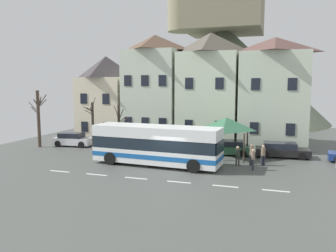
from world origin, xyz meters
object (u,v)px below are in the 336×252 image
at_px(townhouse_03, 274,93).
at_px(transit_bus, 157,145).
at_px(townhouse_01, 155,89).
at_px(bare_tree_01, 93,125).
at_px(hilltop_castle, 223,70).
at_px(bus_shelter, 226,124).
at_px(pedestrian_00, 253,158).
at_px(townhouse_02, 210,89).
at_px(townhouse_00, 107,98).
at_px(parked_car_01, 282,150).
at_px(parked_car_00, 73,139).
at_px(public_bench, 237,148).
at_px(parked_car_02, 229,148).
at_px(bare_tree_02, 39,117).
at_px(pedestrian_03, 238,154).
at_px(pedestrian_01, 263,155).
at_px(bare_tree_00, 119,128).
at_px(pedestrian_02, 252,154).

distance_m(townhouse_03, transit_bus, 14.28).
relative_size(townhouse_01, bare_tree_01, 2.31).
bearing_deg(hilltop_castle, bus_shelter, -80.49).
height_order(townhouse_01, pedestrian_00, townhouse_01).
xyz_separation_m(townhouse_02, pedestrian_00, (5.20, -10.34, -4.83)).
xyz_separation_m(townhouse_00, parked_car_01, (19.08, -4.45, -4.06)).
height_order(bus_shelter, parked_car_00, bus_shelter).
bearing_deg(parked_car_00, parked_car_01, -2.94).
bearing_deg(public_bench, parked_car_02, -118.71).
height_order(townhouse_03, bare_tree_02, townhouse_03).
xyz_separation_m(pedestrian_03, bare_tree_01, (-13.98, 2.32, 1.53)).
height_order(public_bench, bare_tree_02, bare_tree_02).
relative_size(townhouse_01, pedestrian_01, 7.17).
bearing_deg(townhouse_03, public_bench, -126.67).
bearing_deg(public_bench, bare_tree_00, -160.19).
distance_m(townhouse_03, parked_car_01, 6.86).
bearing_deg(townhouse_01, pedestrian_03, -42.15).
distance_m(townhouse_03, pedestrian_00, 11.26).
relative_size(bus_shelter, pedestrian_03, 2.34).
distance_m(townhouse_01, bare_tree_00, 8.42).
xyz_separation_m(townhouse_01, bare_tree_02, (-9.79, -7.11, -2.79)).
bearing_deg(townhouse_00, public_bench, -13.44).
bearing_deg(townhouse_00, pedestrian_01, -24.78).
distance_m(townhouse_00, parked_car_00, 6.72).
relative_size(pedestrian_02, bare_tree_00, 0.37).
xyz_separation_m(parked_car_01, pedestrian_01, (-1.41, -3.70, 0.22)).
relative_size(townhouse_01, townhouse_03, 1.07).
bearing_deg(parked_car_02, townhouse_02, -69.90).
relative_size(bus_shelter, parked_car_02, 0.87).
distance_m(parked_car_02, public_bench, 1.33).
relative_size(bus_shelter, bare_tree_01, 0.72).
xyz_separation_m(townhouse_00, pedestrian_00, (17.02, -9.87, -3.76)).
bearing_deg(parked_car_02, bare_tree_01, -0.27).
height_order(townhouse_03, pedestrian_01, townhouse_03).
distance_m(transit_bus, bare_tree_02, 14.35).
xyz_separation_m(parked_car_02, pedestrian_03, (1.23, -3.91, 0.27)).
distance_m(parked_car_02, bare_tree_02, 18.85).
distance_m(hilltop_castle, bare_tree_01, 31.43).
relative_size(townhouse_01, pedestrian_02, 6.94).
bearing_deg(bare_tree_00, bare_tree_01, 164.19).
distance_m(hilltop_castle, bare_tree_02, 33.58).
xyz_separation_m(hilltop_castle, bus_shelter, (4.95, -29.52, -5.64)).
xyz_separation_m(bus_shelter, parked_car_00, (-15.65, 0.79, -2.25)).
relative_size(hilltop_castle, pedestrian_00, 21.34).
relative_size(parked_car_01, bare_tree_01, 0.92).
height_order(hilltop_castle, pedestrian_02, hilltop_castle).
relative_size(hilltop_castle, pedestrian_03, 22.30).
height_order(townhouse_02, pedestrian_01, townhouse_02).
xyz_separation_m(pedestrian_02, pedestrian_03, (-1.02, -0.46, 0.03)).
distance_m(parked_car_00, bare_tree_02, 3.98).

